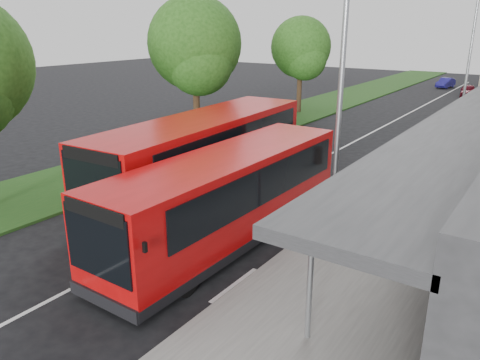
% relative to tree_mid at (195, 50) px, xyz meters
% --- Properties ---
extents(ground, '(120.00, 120.00, 0.00)m').
position_rel_tree_mid_xyz_m(ground, '(7.01, -9.05, -5.11)').
color(ground, black).
rests_on(ground, ground).
extents(grass_verge, '(5.00, 80.00, 0.10)m').
position_rel_tree_mid_xyz_m(grass_verge, '(0.01, 10.95, -5.06)').
color(grass_verge, '#173F14').
rests_on(grass_verge, ground).
extents(lane_centre_line, '(0.12, 70.00, 0.01)m').
position_rel_tree_mid_xyz_m(lane_centre_line, '(7.01, 5.95, -5.11)').
color(lane_centre_line, silver).
rests_on(lane_centre_line, ground).
extents(kerb_dashes, '(0.12, 56.00, 0.01)m').
position_rel_tree_mid_xyz_m(kerb_dashes, '(10.31, 9.95, -5.11)').
color(kerb_dashes, silver).
rests_on(kerb_dashes, ground).
extents(tree_mid, '(4.93, 4.93, 7.92)m').
position_rel_tree_mid_xyz_m(tree_mid, '(0.00, 0.00, 0.00)').
color(tree_mid, '#362515').
rests_on(tree_mid, ground).
extents(tree_far, '(4.40, 4.40, 7.02)m').
position_rel_tree_mid_xyz_m(tree_far, '(0.00, 12.00, -0.58)').
color(tree_far, '#362515').
rests_on(tree_far, ground).
extents(lamp_post_near, '(1.44, 0.28, 8.00)m').
position_rel_tree_mid_xyz_m(lamp_post_near, '(11.13, -7.05, -0.40)').
color(lamp_post_near, '#9A9EA2').
rests_on(lamp_post_near, pavement).
extents(lamp_post_far, '(1.44, 0.28, 8.00)m').
position_rel_tree_mid_xyz_m(lamp_post_far, '(11.13, 12.95, -0.40)').
color(lamp_post_far, '#9A9EA2').
rests_on(lamp_post_far, pavement).
extents(bus_main, '(2.67, 9.82, 2.77)m').
position_rel_tree_mid_xyz_m(bus_main, '(8.63, -8.98, -3.69)').
color(bus_main, '#BB0A0B').
rests_on(bus_main, ground).
extents(bus_second, '(3.48, 11.19, 3.13)m').
position_rel_tree_mid_xyz_m(bus_second, '(5.56, -6.28, -3.51)').
color(bus_second, '#BB0A0B').
rests_on(bus_second, ground).
extents(litter_bin, '(0.47, 0.47, 0.78)m').
position_rel_tree_mid_xyz_m(litter_bin, '(12.36, -0.16, -4.57)').
color(litter_bin, '#3D2619').
rests_on(litter_bin, pavement).
extents(bollard, '(0.18, 0.18, 0.85)m').
position_rel_tree_mid_xyz_m(bollard, '(12.19, 8.06, -4.54)').
color(bollard, yellow).
rests_on(bollard, pavement).
extents(car_near, '(1.86, 3.52, 1.14)m').
position_rel_tree_mid_xyz_m(car_near, '(9.05, 28.28, -4.54)').
color(car_near, '#550C18').
rests_on(car_near, ground).
extents(car_far, '(1.47, 3.21, 1.02)m').
position_rel_tree_mid_xyz_m(car_far, '(5.85, 34.13, -4.60)').
color(car_far, navy).
rests_on(car_far, ground).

